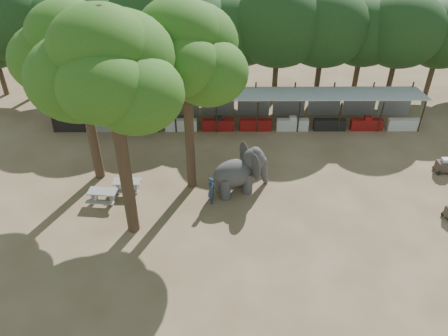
{
  "coord_description": "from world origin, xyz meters",
  "views": [
    {
      "loc": [
        -1.11,
        -15.91,
        16.59
      ],
      "look_at": [
        -1.0,
        5.0,
        2.0
      ],
      "focal_mm": 35.0,
      "sensor_mm": 36.0,
      "label": 1
    }
  ],
  "objects_px": {
    "yard_tree_center": "(107,70)",
    "picnic_table_far": "(127,185)",
    "picnic_table_near": "(103,195)",
    "yard_tree_back": "(183,52)",
    "elephant": "(241,171)",
    "yard_tree_left": "(74,52)",
    "handler": "(212,190)",
    "cart_back": "(444,166)"
  },
  "relations": [
    {
      "from": "yard_tree_center",
      "to": "picnic_table_far",
      "type": "xyz_separation_m",
      "value": [
        -0.78,
        3.17,
        -8.68
      ]
    },
    {
      "from": "yard_tree_left",
      "to": "cart_back",
      "type": "xyz_separation_m",
      "value": [
        22.45,
        0.14,
        -7.68
      ]
    },
    {
      "from": "cart_back",
      "to": "elephant",
      "type": "bearing_deg",
      "value": -173.12
    },
    {
      "from": "yard_tree_left",
      "to": "handler",
      "type": "distance_m",
      "value": 10.79
    },
    {
      "from": "yard_tree_left",
      "to": "handler",
      "type": "height_order",
      "value": "yard_tree_left"
    },
    {
      "from": "elephant",
      "to": "picnic_table_far",
      "type": "distance_m",
      "value": 6.98
    },
    {
      "from": "elephant",
      "to": "picnic_table_near",
      "type": "distance_m",
      "value": 8.3
    },
    {
      "from": "yard_tree_left",
      "to": "yard_tree_back",
      "type": "height_order",
      "value": "yard_tree_back"
    },
    {
      "from": "yard_tree_left",
      "to": "yard_tree_center",
      "type": "bearing_deg",
      "value": -59.04
    },
    {
      "from": "picnic_table_near",
      "to": "yard_tree_center",
      "type": "bearing_deg",
      "value": -41.01
    },
    {
      "from": "yard_tree_back",
      "to": "yard_tree_left",
      "type": "bearing_deg",
      "value": 170.54
    },
    {
      "from": "yard_tree_left",
      "to": "elephant",
      "type": "bearing_deg",
      "value": -10.36
    },
    {
      "from": "yard_tree_back",
      "to": "picnic_table_far",
      "type": "relative_size",
      "value": 6.93
    },
    {
      "from": "elephant",
      "to": "handler",
      "type": "bearing_deg",
      "value": -167.6
    },
    {
      "from": "elephant",
      "to": "picnic_table_near",
      "type": "xyz_separation_m",
      "value": [
        -8.17,
        -1.17,
        -0.88
      ]
    },
    {
      "from": "yard_tree_center",
      "to": "cart_back",
      "type": "height_order",
      "value": "yard_tree_center"
    },
    {
      "from": "yard_tree_center",
      "to": "elephant",
      "type": "xyz_separation_m",
      "value": [
        6.15,
        3.33,
        -7.78
      ]
    },
    {
      "from": "yard_tree_center",
      "to": "picnic_table_far",
      "type": "height_order",
      "value": "yard_tree_center"
    },
    {
      "from": "picnic_table_near",
      "to": "cart_back",
      "type": "relative_size",
      "value": 1.66
    },
    {
      "from": "yard_tree_left",
      "to": "picnic_table_near",
      "type": "height_order",
      "value": "yard_tree_left"
    },
    {
      "from": "yard_tree_left",
      "to": "yard_tree_back",
      "type": "xyz_separation_m",
      "value": [
        6.0,
        -1.0,
        0.34
      ]
    },
    {
      "from": "yard_tree_center",
      "to": "picnic_table_near",
      "type": "height_order",
      "value": "yard_tree_center"
    },
    {
      "from": "handler",
      "to": "picnic_table_near",
      "type": "relative_size",
      "value": 0.99
    },
    {
      "from": "picnic_table_far",
      "to": "cart_back",
      "type": "bearing_deg",
      "value": 6.02
    },
    {
      "from": "yard_tree_left",
      "to": "elephant",
      "type": "relative_size",
      "value": 2.88
    },
    {
      "from": "picnic_table_far",
      "to": "cart_back",
      "type": "relative_size",
      "value": 1.5
    },
    {
      "from": "yard_tree_left",
      "to": "yard_tree_back",
      "type": "distance_m",
      "value": 6.09
    },
    {
      "from": "picnic_table_near",
      "to": "picnic_table_far",
      "type": "height_order",
      "value": "picnic_table_near"
    },
    {
      "from": "handler",
      "to": "cart_back",
      "type": "height_order",
      "value": "handler"
    },
    {
      "from": "yard_tree_center",
      "to": "yard_tree_back",
      "type": "relative_size",
      "value": 1.06
    },
    {
      "from": "yard_tree_left",
      "to": "yard_tree_back",
      "type": "bearing_deg",
      "value": -9.46
    },
    {
      "from": "handler",
      "to": "picnic_table_near",
      "type": "distance_m",
      "value": 6.43
    },
    {
      "from": "yard_tree_back",
      "to": "elephant",
      "type": "xyz_separation_m",
      "value": [
        3.15,
        -0.67,
        -7.11
      ]
    },
    {
      "from": "yard_tree_back",
      "to": "cart_back",
      "type": "height_order",
      "value": "yard_tree_back"
    },
    {
      "from": "yard_tree_left",
      "to": "picnic_table_near",
      "type": "relative_size",
      "value": 6.06
    },
    {
      "from": "yard_tree_left",
      "to": "picnic_table_near",
      "type": "xyz_separation_m",
      "value": [
        0.98,
        -2.84,
        -7.65
      ]
    },
    {
      "from": "yard_tree_left",
      "to": "picnic_table_far",
      "type": "bearing_deg",
      "value": -39.5
    },
    {
      "from": "yard_tree_center",
      "to": "yard_tree_back",
      "type": "xyz_separation_m",
      "value": [
        3.0,
        4.0,
        -0.67
      ]
    },
    {
      "from": "yard_tree_back",
      "to": "elephant",
      "type": "height_order",
      "value": "yard_tree_back"
    },
    {
      "from": "elephant",
      "to": "picnic_table_far",
      "type": "xyz_separation_m",
      "value": [
        -6.92,
        -0.16,
        -0.9
      ]
    },
    {
      "from": "picnic_table_near",
      "to": "cart_back",
      "type": "height_order",
      "value": "cart_back"
    },
    {
      "from": "picnic_table_far",
      "to": "elephant",
      "type": "bearing_deg",
      "value": 1.79
    }
  ]
}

